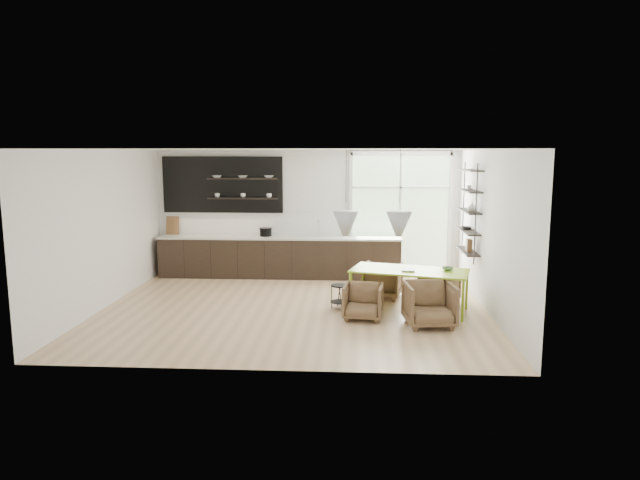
{
  "coord_description": "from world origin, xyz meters",
  "views": [
    {
      "loc": [
        1.07,
        -10.12,
        2.87
      ],
      "look_at": [
        0.45,
        0.6,
        1.19
      ],
      "focal_mm": 32.0,
      "sensor_mm": 36.0,
      "label": 1
    }
  ],
  "objects": [
    {
      "name": "wire_stool",
      "position": [
        0.84,
        0.08,
        0.28
      ],
      "size": [
        0.35,
        0.35,
        0.44
      ],
      "rotation": [
        0.0,
        0.0,
        0.12
      ],
      "color": "black",
      "rests_on": "ground"
    },
    {
      "name": "dining_table",
      "position": [
        2.1,
        0.01,
        0.7
      ],
      "size": [
        2.23,
        1.44,
        0.75
      ],
      "rotation": [
        0.0,
        0.0,
        -0.27
      ],
      "color": "#9BC620",
      "rests_on": "ground"
    },
    {
      "name": "right_shelving",
      "position": [
        3.36,
        1.17,
        1.65
      ],
      "size": [
        0.26,
        1.22,
        1.9
      ],
      "color": "black",
      "rests_on": "ground"
    },
    {
      "name": "armchair_front_right",
      "position": [
        2.35,
        -0.91,
        0.37
      ],
      "size": [
        0.87,
        0.89,
        0.73
      ],
      "primitive_type": "imported",
      "rotation": [
        0.0,
        0.0,
        0.11
      ],
      "color": "brown",
      "rests_on": "ground"
    },
    {
      "name": "armchair_back_right",
      "position": [
        2.73,
        0.56,
        0.3
      ],
      "size": [
        0.89,
        0.89,
        0.61
      ],
      "primitive_type": "imported",
      "rotation": [
        0.0,
        0.0,
        2.64
      ],
      "color": "brown",
      "rests_on": "ground"
    },
    {
      "name": "armchair_front_left",
      "position": [
        1.26,
        -0.56,
        0.31
      ],
      "size": [
        0.73,
        0.75,
        0.61
      ],
      "primitive_type": "imported",
      "rotation": [
        0.0,
        0.0,
        -0.13
      ],
      "color": "brown",
      "rests_on": "ground"
    },
    {
      "name": "room",
      "position": [
        0.58,
        1.1,
        1.46
      ],
      "size": [
        7.02,
        6.01,
        2.91
      ],
      "color": "#DAB287",
      "rests_on": "ground"
    },
    {
      "name": "table_book",
      "position": [
        1.95,
        -0.03,
        0.77
      ],
      "size": [
        0.26,
        0.33,
        0.03
      ],
      "primitive_type": "imported",
      "rotation": [
        0.0,
        0.0,
        -0.07
      ],
      "color": "white",
      "rests_on": "dining_table"
    },
    {
      "name": "armchair_back_left",
      "position": [
        1.66,
        0.95,
        0.34
      ],
      "size": [
        0.88,
        0.9,
        0.69
      ],
      "primitive_type": "imported",
      "rotation": [
        0.0,
        0.0,
        2.91
      ],
      "color": "brown",
      "rests_on": "ground"
    },
    {
      "name": "table_bowl",
      "position": [
        2.78,
        -0.0,
        0.78
      ],
      "size": [
        0.24,
        0.24,
        0.06
      ],
      "primitive_type": "imported",
      "rotation": [
        0.0,
        0.0,
        -0.31
      ],
      "color": "#547A4F",
      "rests_on": "dining_table"
    },
    {
      "name": "kitchen_run",
      "position": [
        -0.69,
        2.69,
        0.6
      ],
      "size": [
        5.54,
        0.69,
        2.75
      ],
      "color": "black",
      "rests_on": "ground"
    }
  ]
}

